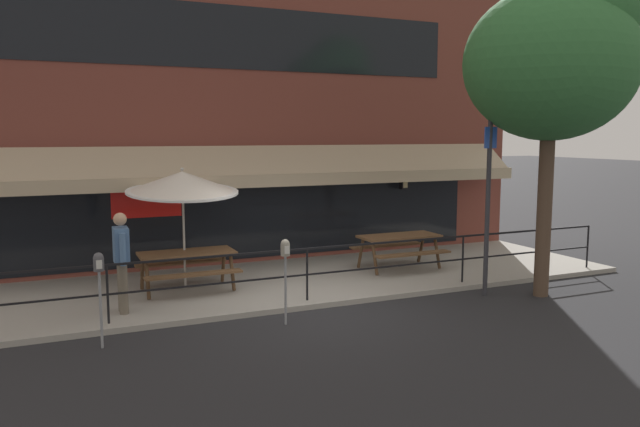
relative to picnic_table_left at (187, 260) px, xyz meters
name	(u,v)px	position (x,y,z in m)	size (l,w,h in m)	color
ground_plane	(314,310)	(1.84, -1.88, -0.71)	(120.00, 120.00, 0.00)	#232326
patio_deck	(275,283)	(1.84, 0.12, -0.66)	(15.00, 4.00, 0.10)	#9E998E
restaurant_building	(241,107)	(1.84, 2.34, 3.02)	(15.00, 1.60, 7.51)	brown
patio_railing	(307,263)	(1.84, -1.58, 0.09)	(13.84, 0.04, 0.97)	black
picnic_table_left	(187,260)	(0.00, 0.00, 0.00)	(1.80, 1.42, 0.76)	brown
picnic_table_centre	(399,242)	(4.77, 0.03, 0.00)	(1.80, 1.42, 0.76)	brown
patio_umbrella_left	(182,183)	(0.00, 0.23, 1.47)	(2.14, 2.14, 2.39)	#B7B2A8
pedestrian_walking	(121,257)	(-1.32, -1.03, 0.35)	(0.25, 0.62, 1.71)	#665B4C
parking_meter_near	(99,271)	(-1.79, -2.46, 0.44)	(0.15, 0.16, 1.42)	gray
parking_meter_far	(285,256)	(1.07, -2.49, 0.44)	(0.15, 0.16, 1.42)	gray
street_sign_pole	(488,184)	(5.27, -2.33, 1.47)	(0.28, 0.09, 4.23)	#2D2D33
street_tree_curbside	(558,54)	(6.35, -2.85, 3.86)	(3.33, 3.00, 6.32)	brown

